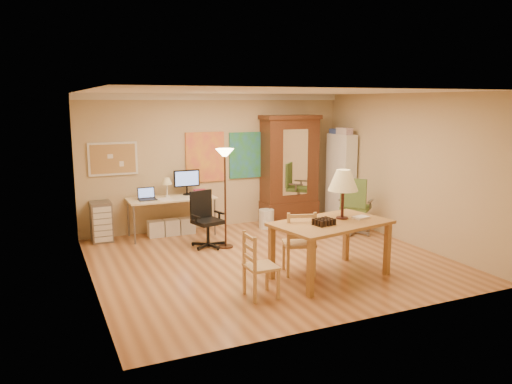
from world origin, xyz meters
name	(u,v)px	position (x,y,z in m)	size (l,w,h in m)	color
floor	(269,260)	(0.00, 0.00, 0.00)	(5.50, 5.50, 0.00)	brown
crown_molding	(216,97)	(0.00, 2.46, 2.64)	(5.50, 0.08, 0.12)	white
corkboard	(113,159)	(-2.05, 2.47, 1.50)	(0.90, 0.04, 0.62)	tan
art_panel_left	(205,157)	(-0.25, 2.47, 1.45)	(0.80, 0.04, 1.00)	yellow
art_panel_right	(246,155)	(0.65, 2.47, 1.45)	(0.75, 0.04, 0.95)	teal
dining_table	(336,210)	(0.58, -1.04, 0.99)	(1.83, 1.31, 1.57)	brown
ladder_chair_back	(299,244)	(0.13, -0.78, 0.46)	(0.56, 0.55, 0.98)	#9E7D48
ladder_chair_left	(259,267)	(-0.80, -1.36, 0.41)	(0.39, 0.41, 0.88)	#9E7D48
torchiere_lamp	(225,169)	(-0.39, 0.97, 1.41)	(0.32, 0.32, 1.75)	#382116
computer_desk	(173,212)	(-1.03, 2.16, 0.45)	(1.64, 0.72, 1.24)	beige
office_chair_black	(207,232)	(-0.68, 1.15, 0.27)	(0.61, 0.61, 0.99)	black
office_chair_green	(355,219)	(2.23, 0.79, 0.30)	(0.72, 0.72, 1.12)	slate
drawer_cart	(101,222)	(-2.34, 2.27, 0.37)	(0.37, 0.44, 0.74)	slate
armoire	(289,176)	(1.54, 2.24, 0.99)	(1.23, 0.59, 2.27)	#3D2210
bookshelf	(341,178)	(2.55, 1.80, 0.93)	(0.28, 0.75, 1.87)	white
wastebin	(266,219)	(0.85, 1.90, 0.19)	(0.31, 0.31, 0.39)	silver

